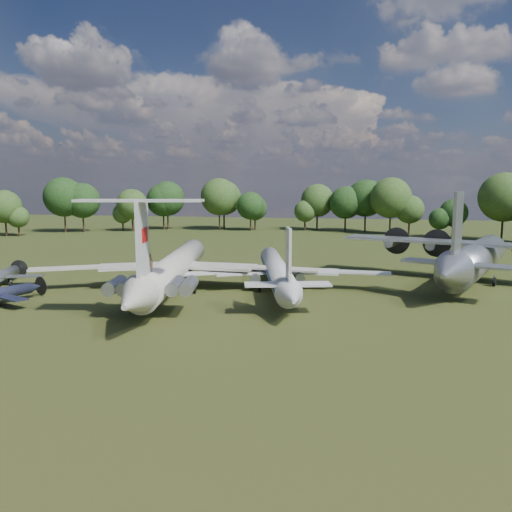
% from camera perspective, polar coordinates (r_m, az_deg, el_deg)
% --- Properties ---
extents(ground, '(300.00, 300.00, 0.00)m').
position_cam_1_polar(ground, '(64.56, -9.18, -4.02)').
color(ground, '#1B3612').
rests_on(ground, ground).
extents(il62_airliner, '(45.45, 54.37, 4.74)m').
position_cam_1_polar(il62_airliner, '(64.80, -9.30, -1.84)').
color(il62_airliner, silver).
rests_on(il62_airliner, ground).
extents(tu104_jet, '(37.74, 44.83, 3.89)m').
position_cam_1_polar(tu104_jet, '(64.11, 2.42, -2.23)').
color(tu104_jet, beige).
rests_on(tu104_jet, ground).
extents(an12_transport, '(50.26, 52.80, 5.54)m').
position_cam_1_polar(an12_transport, '(75.19, 23.77, -0.75)').
color(an12_transport, '#9EA1A6').
rests_on(an12_transport, ground).
extents(small_prop_northwest, '(14.03, 16.63, 2.09)m').
position_cam_1_polar(small_prop_northwest, '(75.11, -27.13, -2.30)').
color(small_prop_northwest, '#A6A9AF').
rests_on(small_prop_northwest, ground).
extents(person_on_il62, '(0.75, 0.57, 1.88)m').
position_cam_1_polar(person_on_il62, '(51.44, -12.00, -0.72)').
color(person_on_il62, '#916F4A').
rests_on(person_on_il62, il62_airliner).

